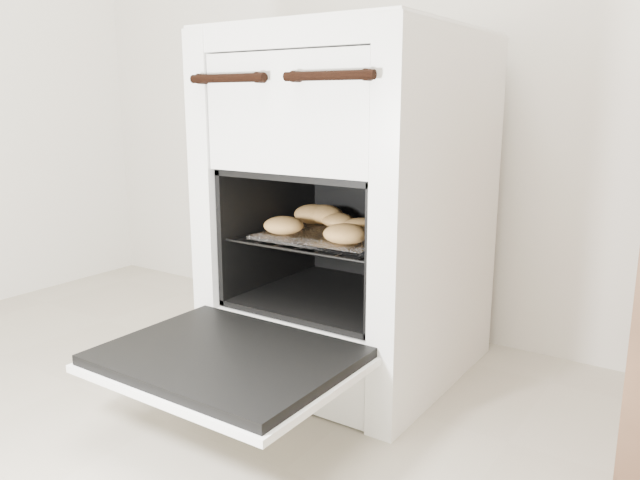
% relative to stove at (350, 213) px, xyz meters
% --- Properties ---
extents(stove, '(0.57, 0.63, 0.87)m').
position_rel_stove_xyz_m(stove, '(0.00, 0.00, 0.00)').
color(stove, white).
rests_on(stove, ground).
extents(oven_door, '(0.51, 0.40, 0.04)m').
position_rel_stove_xyz_m(oven_door, '(0.00, -0.48, -0.24)').
color(oven_door, black).
rests_on(oven_door, stove).
extents(oven_rack, '(0.41, 0.40, 0.01)m').
position_rel_stove_xyz_m(oven_rack, '(0.00, -0.06, -0.05)').
color(oven_rack, black).
rests_on(oven_rack, stove).
extents(foil_sheet, '(0.32, 0.28, 0.01)m').
position_rel_stove_xyz_m(foil_sheet, '(0.00, -0.08, -0.05)').
color(foil_sheet, white).
rests_on(foil_sheet, oven_rack).
extents(baked_rolls, '(0.34, 0.31, 0.05)m').
position_rel_stove_xyz_m(baked_rolls, '(-0.03, -0.06, -0.02)').
color(baked_rolls, tan).
rests_on(baked_rolls, foil_sheet).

